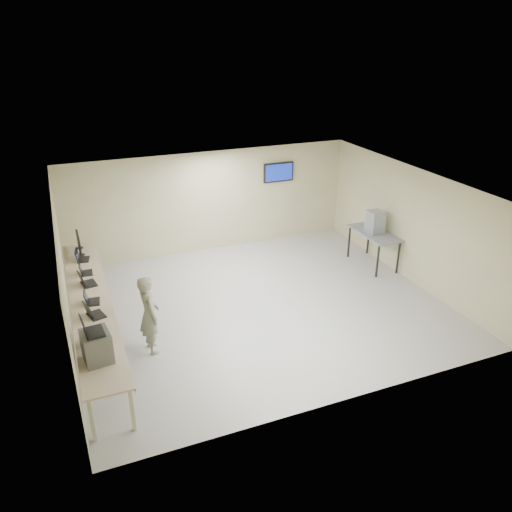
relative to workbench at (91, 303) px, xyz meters
name	(u,v)px	position (x,y,z in m)	size (l,w,h in m)	color
room	(260,247)	(3.62, 0.06, 0.58)	(8.01, 7.01, 2.81)	#B8B8B8
workbench	(91,303)	(0.00, 0.00, 0.00)	(0.76, 6.00, 0.90)	beige
equipment_box	(97,346)	(-0.06, -2.06, 0.33)	(0.43, 0.49, 0.51)	slate
laptop_on_box	(90,329)	(-0.12, -2.06, 0.66)	(0.35, 0.41, 0.30)	black
laptop_0	(94,338)	(-0.07, -1.52, 0.15)	(0.39, 0.43, 0.30)	black
laptop_1	(93,313)	(-0.01, -0.65, 0.15)	(0.39, 0.43, 0.29)	black
laptop_2	(90,300)	(-0.01, -0.12, 0.14)	(0.31, 0.36, 0.26)	black
laptop_3	(86,282)	(-0.02, 0.70, 0.15)	(0.37, 0.42, 0.29)	black
laptop_4	(84,271)	(-0.01, 1.25, 0.14)	(0.28, 0.33, 0.25)	black
laptop_5	(81,257)	(-0.02, 2.00, 0.14)	(0.34, 0.38, 0.27)	black
monitor_near	(79,245)	(-0.01, 2.30, 0.34)	(0.20, 0.44, 0.44)	black
monitor_far	(78,239)	(-0.01, 2.74, 0.33)	(0.19, 0.42, 0.42)	black
soldier	(149,314)	(0.99, -0.81, -0.03)	(0.58, 0.38, 1.60)	slate
side_table	(374,235)	(7.19, 0.87, 0.03)	(0.72, 1.55, 0.93)	slate
storage_bins	(375,222)	(7.17, 0.87, 0.39)	(0.37, 0.41, 0.58)	#97A1AC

